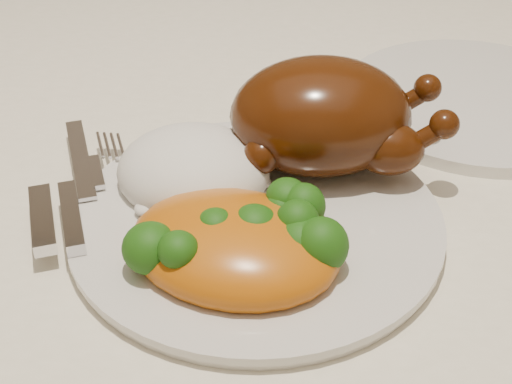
# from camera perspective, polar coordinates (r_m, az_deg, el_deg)

# --- Properties ---
(dining_table) EXTENTS (1.60, 0.90, 0.76)m
(dining_table) POSITION_cam_1_polar(r_m,az_deg,el_deg) (0.68, -10.13, -1.84)
(dining_table) COLOR brown
(dining_table) RESTS_ON floor
(tablecloth) EXTENTS (1.73, 1.03, 0.18)m
(tablecloth) POSITION_cam_1_polar(r_m,az_deg,el_deg) (0.64, -10.81, 3.33)
(tablecloth) COLOR white
(tablecloth) RESTS_ON dining_table
(dinner_plate) EXTENTS (0.28, 0.28, 0.01)m
(dinner_plate) POSITION_cam_1_polar(r_m,az_deg,el_deg) (0.49, 0.00, -2.40)
(dinner_plate) COLOR silver
(dinner_plate) RESTS_ON tablecloth
(side_plate) EXTENTS (0.28, 0.28, 0.01)m
(side_plate) POSITION_cam_1_polar(r_m,az_deg,el_deg) (0.67, 17.19, 7.08)
(side_plate) COLOR silver
(side_plate) RESTS_ON tablecloth
(roast_chicken) EXTENTS (0.17, 0.12, 0.08)m
(roast_chicken) POSITION_cam_1_polar(r_m,az_deg,el_deg) (0.52, 5.63, 6.06)
(roast_chicken) COLOR #471C07
(roast_chicken) RESTS_ON dinner_plate
(rice_mound) EXTENTS (0.11, 0.10, 0.06)m
(rice_mound) POSITION_cam_1_polar(r_m,az_deg,el_deg) (0.52, -5.03, 1.67)
(rice_mound) COLOR white
(rice_mound) RESTS_ON dinner_plate
(mac_and_cheese) EXTENTS (0.16, 0.13, 0.05)m
(mac_and_cheese) POSITION_cam_1_polar(r_m,az_deg,el_deg) (0.45, -0.65, -4.00)
(mac_and_cheese) COLOR #D95B0D
(mac_and_cheese) RESTS_ON dinner_plate
(cutlery) EXTENTS (0.07, 0.17, 0.01)m
(cutlery) POSITION_cam_1_polar(r_m,az_deg,el_deg) (0.51, -14.80, -0.41)
(cutlery) COLOR silver
(cutlery) RESTS_ON dinner_plate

